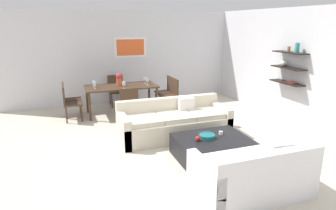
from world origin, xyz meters
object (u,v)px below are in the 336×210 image
wine_glass_foot (124,84)px  candle_jar (221,133)px  dining_chair_right_far (166,90)px  dining_table (121,88)px  dining_chair_right_near (171,93)px  dining_chair_left_far (69,97)px  wine_glass_left_far (94,82)px  sofa_beige (174,123)px  loveseat_white (253,175)px  wine_glass_right_far (145,79)px  dining_chair_foot (128,103)px  wine_glass_left_near (95,84)px  wine_glass_head (118,79)px  apple_on_coffee_table (198,139)px  dining_chair_head (116,88)px  coffee_table (212,148)px  decorative_bowl (207,136)px  centerpiece_vase (119,79)px  wine_glass_right_near (147,80)px  dining_chair_left_near (69,101)px

wine_glass_foot → candle_jar: bearing=-66.0°
candle_jar → dining_chair_right_far: 3.32m
dining_table → dining_chair_right_near: bearing=-8.3°
dining_chair_left_far → wine_glass_left_far: (0.65, -0.09, 0.37)m
dining_chair_right_near → sofa_beige: bearing=-108.4°
loveseat_white → wine_glass_right_far: (-0.31, 4.55, 0.57)m
dining_chair_foot → wine_glass_foot: size_ratio=4.69×
loveseat_white → wine_glass_left_near: wine_glass_left_near is taller
loveseat_white → dining_chair_right_far: size_ratio=1.82×
dining_chair_right_far → wine_glass_head: 1.39m
apple_on_coffee_table → dining_chair_foot: size_ratio=0.10×
dining_chair_head → candle_jar: bearing=-72.9°
wine_glass_left_near → wine_glass_left_far: size_ratio=0.99×
candle_jar → dining_chair_head: (-1.22, 3.97, 0.09)m
coffee_table → dining_chair_foot: dining_chair_foot is taller
loveseat_white → dining_chair_right_far: 4.65m
candle_jar → dining_chair_left_far: bearing=127.6°
candle_jar → wine_glass_foot: bearing=114.0°
dining_chair_head → dining_chair_left_far: same height
dining_chair_head → wine_glass_left_near: size_ratio=5.08×
candle_jar → decorative_bowl: bearing=-169.7°
dining_chair_right_near → centerpiece_vase: (-1.37, 0.25, 0.42)m
apple_on_coffee_table → wine_glass_left_far: bearing=112.3°
dining_chair_foot → centerpiece_vase: centerpiece_vase is taller
dining_chair_head → wine_glass_right_near: wine_glass_right_near is taller
decorative_bowl → wine_glass_head: bearing=104.3°
decorative_bowl → sofa_beige: bearing=99.0°
wine_glass_left_far → dining_chair_left_near: bearing=-154.9°
decorative_bowl → dining_chair_right_near: (0.42, 2.99, 0.09)m
coffee_table → dining_chair_left_far: bearing=124.3°
dining_table → wine_glass_right_near: (0.69, -0.11, 0.20)m
loveseat_white → wine_glass_head: bearing=101.7°
dining_chair_head → wine_glass_foot: size_ratio=4.69×
dining_chair_head → wine_glass_head: bearing=-90.0°
dining_chair_right_far → wine_glass_foot: bearing=-156.8°
wine_glass_foot → wine_glass_head: size_ratio=1.09×
dining_chair_left_near → wine_glass_right_far: 2.07m
wine_glass_foot → wine_glass_left_far: 0.84m
candle_jar → centerpiece_vase: (-1.26, 3.18, 0.51)m
apple_on_coffee_table → dining_chair_left_far: 4.01m
dining_chair_left_near → centerpiece_vase: bearing=11.1°
coffee_table → candle_jar: bearing=24.9°
dining_chair_foot → wine_glass_head: bearing=90.0°
wine_glass_head → centerpiece_vase: size_ratio=0.52×
dining_chair_head → wine_glass_right_near: 1.23m
coffee_table → dining_chair_right_near: bearing=83.7°
apple_on_coffee_table → dining_chair_right_near: (0.64, 3.06, 0.08)m
dining_chair_left_near → dining_table: bearing=8.3°
apple_on_coffee_table → dining_chair_right_far: dining_chair_right_far is taller
sofa_beige → loveseat_white: bearing=-83.6°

